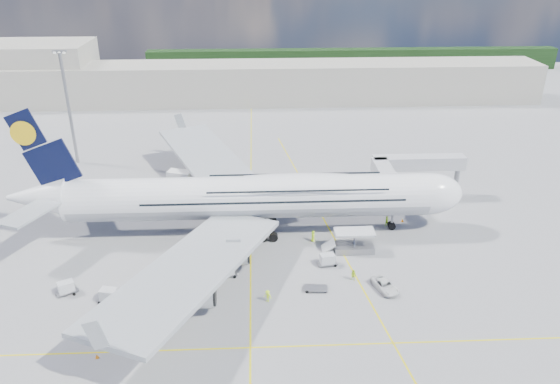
{
  "coord_description": "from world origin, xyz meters",
  "views": [
    {
      "loc": [
        1.2,
        -74.2,
        46.78
      ],
      "look_at": [
        5.06,
        8.0,
        8.58
      ],
      "focal_mm": 35.0,
      "sensor_mm": 36.0,
      "label": 1
    }
  ],
  "objects_px": {
    "crew_wing": "(163,262)",
    "cone_wing_right_outer": "(97,356)",
    "cone_nose": "(402,220)",
    "crew_van": "(313,236)",
    "dolly_nose_near": "(316,288)",
    "airliner": "(251,197)",
    "jet_bridge": "(406,169)",
    "crew_loader": "(353,275)",
    "crew_nose": "(387,221)",
    "dolly_back": "(66,287)",
    "dolly_row_b": "(194,273)",
    "cargo_loader": "(353,244)",
    "dolly_row_a": "(109,295)",
    "crew_tug": "(268,296)",
    "catering_truck_inner": "(183,181)",
    "cone_wing_left_outer": "(189,169)",
    "catering_truck_outer": "(204,158)",
    "cone_wing_right_inner": "(155,308)",
    "dolly_row_c": "(226,270)",
    "service_van": "(385,286)",
    "light_mast": "(69,107)",
    "dolly_nose_far": "(327,259)",
    "cone_tail": "(33,217)"
  },
  "relations": [
    {
      "from": "service_van",
      "to": "dolly_nose_near",
      "type": "bearing_deg",
      "value": 159.0
    },
    {
      "from": "catering_truck_outer",
      "to": "cone_wing_right_inner",
      "type": "height_order",
      "value": "catering_truck_outer"
    },
    {
      "from": "cone_wing_left_outer",
      "to": "dolly_back",
      "type": "bearing_deg",
      "value": -105.63
    },
    {
      "from": "crew_tug",
      "to": "cone_wing_left_outer",
      "type": "bearing_deg",
      "value": 132.38
    },
    {
      "from": "dolly_row_b",
      "to": "catering_truck_inner",
      "type": "distance_m",
      "value": 32.5
    },
    {
      "from": "cone_nose",
      "to": "cone_wing_right_outer",
      "type": "bearing_deg",
      "value": -144.18
    },
    {
      "from": "catering_truck_outer",
      "to": "dolly_row_a",
      "type": "bearing_deg",
      "value": -104.69
    },
    {
      "from": "jet_bridge",
      "to": "cone_wing_right_outer",
      "type": "bearing_deg",
      "value": -139.25
    },
    {
      "from": "dolly_row_c",
      "to": "cone_nose",
      "type": "height_order",
      "value": "dolly_row_c"
    },
    {
      "from": "crew_loader",
      "to": "crew_van",
      "type": "bearing_deg",
      "value": 149.05
    },
    {
      "from": "crew_loader",
      "to": "crew_wing",
      "type": "xyz_separation_m",
      "value": [
        -29.18,
        5.28,
        -0.12
      ]
    },
    {
      "from": "catering_truck_outer",
      "to": "crew_nose",
      "type": "height_order",
      "value": "catering_truck_outer"
    },
    {
      "from": "cargo_loader",
      "to": "dolly_back",
      "type": "bearing_deg",
      "value": -167.06
    },
    {
      "from": "crew_loader",
      "to": "cone_nose",
      "type": "bearing_deg",
      "value": 93.37
    },
    {
      "from": "jet_bridge",
      "to": "crew_wing",
      "type": "relative_size",
      "value": 11.78
    },
    {
      "from": "jet_bridge",
      "to": "dolly_back",
      "type": "xyz_separation_m",
      "value": [
        -56.47,
        -28.03,
        -5.83
      ]
    },
    {
      "from": "catering_truck_inner",
      "to": "crew_nose",
      "type": "relative_size",
      "value": 3.96
    },
    {
      "from": "service_van",
      "to": "cone_nose",
      "type": "relative_size",
      "value": 8.03
    },
    {
      "from": "light_mast",
      "to": "cargo_loader",
      "type": "bearing_deg",
      "value": -36.54
    },
    {
      "from": "airliner",
      "to": "crew_van",
      "type": "distance_m",
      "value": 12.46
    },
    {
      "from": "crew_wing",
      "to": "cone_wing_right_outer",
      "type": "height_order",
      "value": "crew_wing"
    },
    {
      "from": "dolly_row_b",
      "to": "crew_nose",
      "type": "bearing_deg",
      "value": 25.31
    },
    {
      "from": "dolly_row_b",
      "to": "cone_nose",
      "type": "xyz_separation_m",
      "value": [
        36.24,
        15.88,
        -0.06
      ]
    },
    {
      "from": "dolly_nose_far",
      "to": "crew_loader",
      "type": "distance_m",
      "value": 5.61
    },
    {
      "from": "dolly_back",
      "to": "catering_truck_inner",
      "type": "relative_size",
      "value": 0.47
    },
    {
      "from": "catering_truck_outer",
      "to": "crew_loader",
      "type": "height_order",
      "value": "catering_truck_outer"
    },
    {
      "from": "airliner",
      "to": "dolly_nose_near",
      "type": "distance_m",
      "value": 21.28
    },
    {
      "from": "crew_loader",
      "to": "cone_nose",
      "type": "height_order",
      "value": "crew_loader"
    },
    {
      "from": "cargo_loader",
      "to": "service_van",
      "type": "bearing_deg",
      "value": -75.69
    },
    {
      "from": "dolly_nose_near",
      "to": "crew_wing",
      "type": "distance_m",
      "value": 24.46
    },
    {
      "from": "crew_tug",
      "to": "dolly_back",
      "type": "bearing_deg",
      "value": -162.37
    },
    {
      "from": "airliner",
      "to": "dolly_back",
      "type": "height_order",
      "value": "airliner"
    },
    {
      "from": "crew_van",
      "to": "crew_wing",
      "type": "bearing_deg",
      "value": 100.12
    },
    {
      "from": "cargo_loader",
      "to": "cone_nose",
      "type": "distance_m",
      "value": 14.55
    },
    {
      "from": "cone_nose",
      "to": "crew_van",
      "type": "bearing_deg",
      "value": -159.73
    },
    {
      "from": "catering_truck_inner",
      "to": "crew_tug",
      "type": "relative_size",
      "value": 3.92
    },
    {
      "from": "airliner",
      "to": "dolly_row_a",
      "type": "distance_m",
      "value": 28.62
    },
    {
      "from": "cargo_loader",
      "to": "dolly_row_a",
      "type": "distance_m",
      "value": 38.81
    },
    {
      "from": "crew_loader",
      "to": "crew_nose",
      "type": "bearing_deg",
      "value": 99.26
    },
    {
      "from": "dolly_back",
      "to": "crew_wing",
      "type": "distance_m",
      "value": 14.57
    },
    {
      "from": "dolly_row_a",
      "to": "crew_van",
      "type": "bearing_deg",
      "value": 39.54
    },
    {
      "from": "dolly_nose_near",
      "to": "cone_nose",
      "type": "relative_size",
      "value": 5.59
    },
    {
      "from": "dolly_nose_far",
      "to": "crew_van",
      "type": "distance_m",
      "value": 7.71
    },
    {
      "from": "jet_bridge",
      "to": "dolly_row_a",
      "type": "height_order",
      "value": "jet_bridge"
    },
    {
      "from": "cargo_loader",
      "to": "crew_tug",
      "type": "distance_m",
      "value": 19.59
    },
    {
      "from": "cone_tail",
      "to": "cone_nose",
      "type": "bearing_deg",
      "value": -3.89
    },
    {
      "from": "dolly_back",
      "to": "crew_tug",
      "type": "xyz_separation_m",
      "value": [
        29.11,
        -3.32,
        -0.1
      ]
    },
    {
      "from": "cone_nose",
      "to": "dolly_row_c",
      "type": "bearing_deg",
      "value": -152.66
    },
    {
      "from": "dolly_back",
      "to": "cone_wing_right_outer",
      "type": "bearing_deg",
      "value": -89.57
    },
    {
      "from": "dolly_back",
      "to": "cone_wing_left_outer",
      "type": "height_order",
      "value": "dolly_back"
    }
  ]
}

